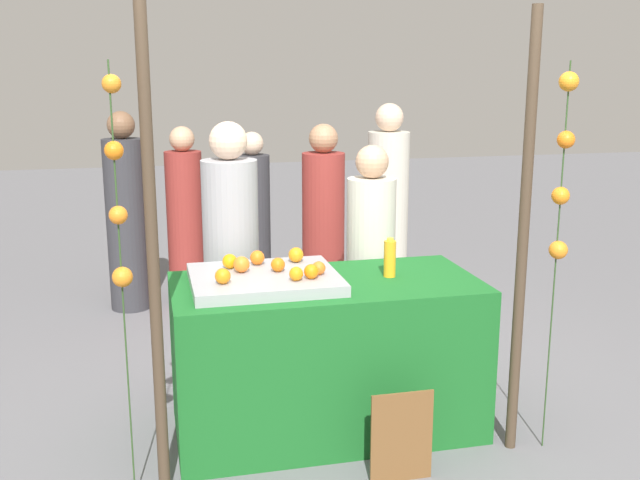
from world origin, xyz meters
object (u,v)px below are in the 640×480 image
object	(u,v)px
orange_0	(242,264)
vendor_right	(370,274)
stall_counter	(326,356)
juice_bottle	(390,258)
vendor_left	(232,269)
orange_1	(296,255)
chalkboard_sign	(401,438)

from	to	relation	value
orange_0	vendor_right	xyz separation A→B (m)	(0.89, 0.53, -0.25)
stall_counter	juice_bottle	size ratio (longest dim) A/B	7.56
vendor_right	stall_counter	bearing A→B (deg)	-125.98
orange_0	vendor_left	world-z (taller)	vendor_left
orange_1	vendor_left	bearing A→B (deg)	127.38
vendor_left	juice_bottle	bearing A→B (deg)	-37.61
stall_counter	vendor_left	distance (m)	0.86
orange_1	chalkboard_sign	bearing A→B (deg)	-67.78
juice_bottle	orange_1	bearing A→B (deg)	157.26
vendor_left	vendor_right	xyz separation A→B (m)	(0.88, -0.04, -0.07)
orange_0	chalkboard_sign	bearing A→B (deg)	-46.29
stall_counter	orange_1	size ratio (longest dim) A/B	19.57
orange_1	juice_bottle	world-z (taller)	juice_bottle
orange_1	juice_bottle	distance (m)	0.53
chalkboard_sign	stall_counter	bearing A→B (deg)	109.77
orange_1	vendor_right	bearing A→B (deg)	34.12
vendor_right	chalkboard_sign	bearing A→B (deg)	-99.82
juice_bottle	stall_counter	bearing A→B (deg)	-177.08
chalkboard_sign	vendor_left	size ratio (longest dim) A/B	0.28
stall_counter	vendor_left	world-z (taller)	vendor_left
orange_1	vendor_left	distance (m)	0.56
chalkboard_sign	vendor_right	size ratio (longest dim) A/B	0.31
orange_0	chalkboard_sign	xyz separation A→B (m)	(0.68, -0.71, -0.74)
chalkboard_sign	vendor_left	bearing A→B (deg)	117.73
orange_0	vendor_right	bearing A→B (deg)	30.51
orange_0	vendor_right	world-z (taller)	vendor_right
juice_bottle	chalkboard_sign	xyz separation A→B (m)	(-0.14, -0.65, -0.74)
juice_bottle	vendor_right	distance (m)	0.64
orange_0	chalkboard_sign	distance (m)	1.23
juice_bottle	vendor_left	world-z (taller)	vendor_left
stall_counter	chalkboard_sign	xyz separation A→B (m)	(0.23, -0.63, -0.20)
juice_bottle	vendor_right	bearing A→B (deg)	83.07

